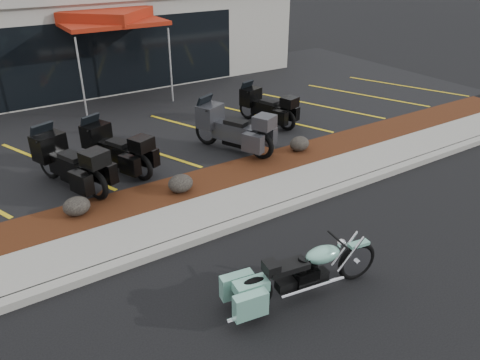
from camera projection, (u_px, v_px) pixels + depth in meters
ground at (251, 254)px, 8.66m from camera, size 90.00×90.00×0.00m
curb at (226, 228)px, 9.30m from camera, size 24.00×0.25×0.15m
sidewalk at (209, 213)px, 9.83m from camera, size 24.00×1.20×0.15m
mulch_bed at (183, 190)px, 10.72m from camera, size 24.00×1.20×0.16m
upper_lot at (106, 122)px, 14.76m from camera, size 26.00×9.60×0.15m
dealership_building at (48, 30)px, 18.57m from camera, size 18.00×8.16×4.00m
boulder_left at (77, 206)px, 9.51m from camera, size 0.55×0.46×0.39m
boulder_mid at (181, 183)px, 10.39m from camera, size 0.57×0.48×0.40m
boulder_right at (299, 144)px, 12.44m from camera, size 0.55×0.46×0.39m
hero_cruiser at (357, 256)px, 7.80m from camera, size 2.80×1.08×0.96m
touring_black_front at (47, 152)px, 10.78m from camera, size 1.68×2.52×1.37m
touring_black_mid at (94, 140)px, 11.53m from camera, size 1.64×2.38×1.29m
touring_grey at (206, 120)px, 12.61m from camera, size 1.82×2.56×1.40m
touring_black_rear at (248, 100)px, 14.50m from camera, size 1.34×2.23×1.22m
traffic_cone at (94, 127)px, 13.58m from camera, size 0.28×0.28×0.42m
popup_canopy at (107, 18)px, 15.56m from camera, size 3.52×3.52×3.01m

